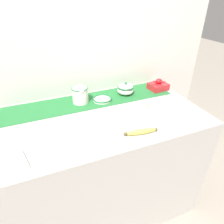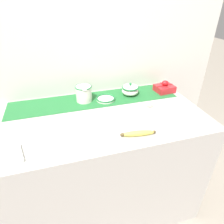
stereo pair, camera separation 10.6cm
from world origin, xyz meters
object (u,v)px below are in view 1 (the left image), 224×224
object	(u,v)px
banana	(141,132)
spoon	(145,104)
gift_box	(158,86)
cream_pitcher	(80,94)
small_dish	(102,99)
sugar_bowl	(125,89)
napkin_stack	(11,165)

from	to	relation	value
banana	spoon	distance (m)	0.34
banana	gift_box	xyz separation A→B (m)	(0.42, 0.47, 0.02)
cream_pitcher	small_dish	distance (m)	0.16
cream_pitcher	small_dish	xyz separation A→B (m)	(0.15, -0.03, -0.05)
sugar_bowl	spoon	distance (m)	0.22
banana	gift_box	size ratio (longest dim) A/B	1.33
banana	napkin_stack	world-z (taller)	banana
spoon	napkin_stack	xyz separation A→B (m)	(-0.86, -0.27, 0.00)
banana	napkin_stack	xyz separation A→B (m)	(-0.67, 0.01, -0.01)
sugar_bowl	spoon	xyz separation A→B (m)	(0.06, -0.21, -0.04)
cream_pitcher	spoon	size ratio (longest dim) A/B	0.70
spoon	sugar_bowl	bearing A→B (deg)	113.24
spoon	napkin_stack	size ratio (longest dim) A/B	1.47
spoon	gift_box	size ratio (longest dim) A/B	1.30
small_dish	gift_box	bearing A→B (deg)	1.49
spoon	cream_pitcher	bearing A→B (deg)	160.98
small_dish	cream_pitcher	bearing A→B (deg)	167.74
small_dish	spoon	size ratio (longest dim) A/B	0.70
cream_pitcher	small_dish	world-z (taller)	cream_pitcher
sugar_bowl	gift_box	world-z (taller)	sugar_bowl
banana	small_dish	bearing A→B (deg)	98.07
banana	spoon	size ratio (longest dim) A/B	1.03
banana	sugar_bowl	bearing A→B (deg)	74.31
cream_pitcher	banana	size ratio (longest dim) A/B	0.68
banana	napkin_stack	bearing A→B (deg)	178.77
sugar_bowl	banana	world-z (taller)	sugar_bowl
napkin_stack	gift_box	bearing A→B (deg)	22.71
sugar_bowl	banana	size ratio (longest dim) A/B	0.62
small_dish	gift_box	distance (m)	0.49
cream_pitcher	banana	bearing A→B (deg)	-66.21
small_dish	napkin_stack	size ratio (longest dim) A/B	1.04
sugar_bowl	gift_box	bearing A→B (deg)	-3.85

